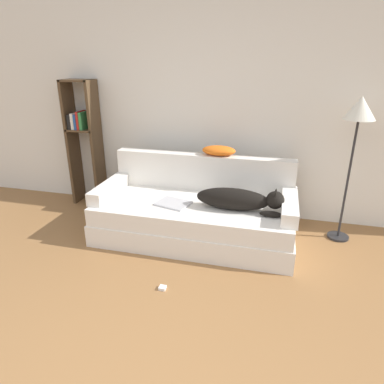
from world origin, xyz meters
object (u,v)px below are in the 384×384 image
object	(u,v)px
couch	(194,220)
floor_lamp	(359,119)
laptop	(173,203)
bookshelf	(83,136)
power_adapter	(163,288)
dog	(239,199)
throw_pillow	(219,151)

from	to	relation	value
couch	floor_lamp	bearing A→B (deg)	14.42
couch	laptop	world-z (taller)	laptop
bookshelf	floor_lamp	xyz separation A→B (m)	(3.08, -0.23, 0.38)
power_adapter	laptop	bearing A→B (deg)	100.78
power_adapter	couch	bearing A→B (deg)	87.53
couch	dog	xyz separation A→B (m)	(0.46, -0.07, 0.32)
floor_lamp	couch	bearing A→B (deg)	-165.58
throw_pillow	bookshelf	xyz separation A→B (m)	(-1.76, 0.19, 0.02)
laptop	power_adapter	world-z (taller)	laptop
dog	power_adapter	xyz separation A→B (m)	(-0.50, -0.85, -0.51)
dog	power_adapter	bearing A→B (deg)	-120.65
couch	laptop	bearing A→B (deg)	-152.16
floor_lamp	bookshelf	bearing A→B (deg)	175.76
couch	throw_pillow	world-z (taller)	throw_pillow
couch	throw_pillow	distance (m)	0.80
dog	power_adapter	distance (m)	1.11
bookshelf	power_adapter	world-z (taller)	bookshelf
dog	bookshelf	bearing A→B (deg)	161.59
couch	bookshelf	world-z (taller)	bookshelf
bookshelf	power_adapter	distance (m)	2.35
dog	floor_lamp	distance (m)	1.35
couch	throw_pillow	xyz separation A→B (m)	(0.17, 0.42, 0.66)
laptop	throw_pillow	distance (m)	0.78
throw_pillow	couch	bearing A→B (deg)	-111.60
couch	floor_lamp	size ratio (longest dim) A/B	1.38
throw_pillow	floor_lamp	xyz separation A→B (m)	(1.33, -0.04, 0.40)
laptop	bookshelf	bearing A→B (deg)	167.57
dog	throw_pillow	xyz separation A→B (m)	(-0.30, 0.49, 0.34)
dog	laptop	bearing A→B (deg)	-177.21
laptop	power_adapter	xyz separation A→B (m)	(0.16, -0.82, -0.41)
bookshelf	throw_pillow	bearing A→B (deg)	-6.24
throw_pillow	dog	bearing A→B (deg)	-58.77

